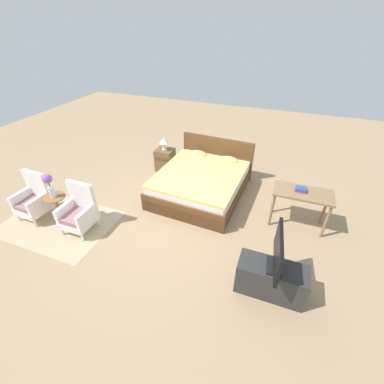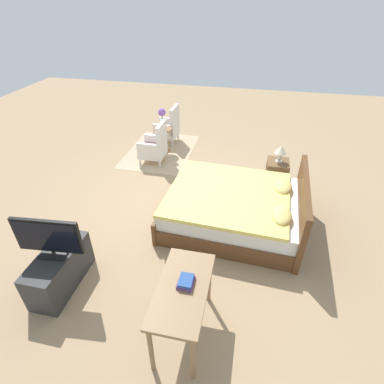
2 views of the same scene
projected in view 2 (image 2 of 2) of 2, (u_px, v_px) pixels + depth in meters
name	position (u px, v px, depth m)	size (l,w,h in m)	color
ground_plane	(181.00, 206.00, 5.41)	(16.00, 16.00, 0.00)	#A38460
floor_rug	(161.00, 151.00, 7.25)	(2.10, 1.50, 0.01)	tan
bed	(235.00, 208.00, 4.88)	(1.91, 2.24, 0.96)	brown
armchair_by_window_left	(169.00, 128.00, 7.47)	(0.56, 0.56, 0.92)	white
armchair_by_window_right	(155.00, 147.00, 6.58)	(0.54, 0.54, 0.92)	white
side_table	(163.00, 137.00, 7.03)	(0.40, 0.40, 0.58)	#936038
flower_vase	(162.00, 117.00, 6.75)	(0.17, 0.17, 0.48)	silver
nightstand	(276.00, 175.00, 5.77)	(0.44, 0.41, 0.57)	brown
table_lamp	(281.00, 151.00, 5.49)	(0.22, 0.22, 0.33)	silver
tv_stand	(60.00, 270.00, 3.85)	(0.96, 0.40, 0.54)	#2D2D2D
tv_flatscreen	(48.00, 238.00, 3.54)	(0.23, 0.82, 0.55)	black
vanity_desk	(183.00, 295.00, 3.09)	(1.04, 0.52, 0.75)	#8E6B47
book_stack	(186.00, 282.00, 3.05)	(0.20, 0.17, 0.07)	#66387A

